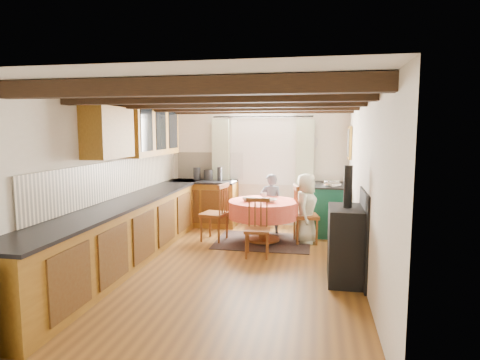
% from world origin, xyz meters
% --- Properties ---
extents(floor, '(3.60, 5.50, 0.00)m').
position_xyz_m(floor, '(0.00, 0.00, 0.00)').
color(floor, brown).
rests_on(floor, ground).
extents(ceiling, '(3.60, 5.50, 0.00)m').
position_xyz_m(ceiling, '(0.00, 0.00, 2.40)').
color(ceiling, white).
rests_on(ceiling, ground).
extents(wall_back, '(3.60, 0.00, 2.40)m').
position_xyz_m(wall_back, '(0.00, 2.75, 1.20)').
color(wall_back, silver).
rests_on(wall_back, ground).
extents(wall_front, '(3.60, 0.00, 2.40)m').
position_xyz_m(wall_front, '(0.00, -2.75, 1.20)').
color(wall_front, silver).
rests_on(wall_front, ground).
extents(wall_left, '(0.00, 5.50, 2.40)m').
position_xyz_m(wall_left, '(-1.80, 0.00, 1.20)').
color(wall_left, silver).
rests_on(wall_left, ground).
extents(wall_right, '(0.00, 5.50, 2.40)m').
position_xyz_m(wall_right, '(1.80, 0.00, 1.20)').
color(wall_right, silver).
rests_on(wall_right, ground).
extents(beam_a, '(3.60, 0.16, 0.16)m').
position_xyz_m(beam_a, '(0.00, -2.00, 2.31)').
color(beam_a, '#311F10').
rests_on(beam_a, ceiling).
extents(beam_b, '(3.60, 0.16, 0.16)m').
position_xyz_m(beam_b, '(0.00, -1.00, 2.31)').
color(beam_b, '#311F10').
rests_on(beam_b, ceiling).
extents(beam_c, '(3.60, 0.16, 0.16)m').
position_xyz_m(beam_c, '(0.00, 0.00, 2.31)').
color(beam_c, '#311F10').
rests_on(beam_c, ceiling).
extents(beam_d, '(3.60, 0.16, 0.16)m').
position_xyz_m(beam_d, '(0.00, 1.00, 2.31)').
color(beam_d, '#311F10').
rests_on(beam_d, ceiling).
extents(beam_e, '(3.60, 0.16, 0.16)m').
position_xyz_m(beam_e, '(0.00, 2.00, 2.31)').
color(beam_e, '#311F10').
rests_on(beam_e, ceiling).
extents(splash_left, '(0.02, 4.50, 0.55)m').
position_xyz_m(splash_left, '(-1.78, 0.30, 1.20)').
color(splash_left, beige).
rests_on(splash_left, wall_left).
extents(splash_back, '(1.40, 0.02, 0.55)m').
position_xyz_m(splash_back, '(-1.00, 2.73, 1.20)').
color(splash_back, beige).
rests_on(splash_back, wall_back).
extents(base_cabinet_left, '(0.60, 5.30, 0.88)m').
position_xyz_m(base_cabinet_left, '(-1.50, 0.00, 0.44)').
color(base_cabinet_left, '#8F601B').
rests_on(base_cabinet_left, floor).
extents(base_cabinet_back, '(1.30, 0.60, 0.88)m').
position_xyz_m(base_cabinet_back, '(-1.05, 2.45, 0.44)').
color(base_cabinet_back, '#8F601B').
rests_on(base_cabinet_back, floor).
extents(worktop_left, '(0.64, 5.30, 0.04)m').
position_xyz_m(worktop_left, '(-1.48, 0.00, 0.90)').
color(worktop_left, black).
rests_on(worktop_left, base_cabinet_left).
extents(worktop_back, '(1.30, 0.64, 0.04)m').
position_xyz_m(worktop_back, '(-1.05, 2.43, 0.90)').
color(worktop_back, black).
rests_on(worktop_back, base_cabinet_back).
extents(wall_cabinet_glass, '(0.34, 1.80, 0.90)m').
position_xyz_m(wall_cabinet_glass, '(-1.63, 1.20, 1.95)').
color(wall_cabinet_glass, '#8F601B').
rests_on(wall_cabinet_glass, wall_left).
extents(wall_cabinet_solid, '(0.34, 0.90, 0.70)m').
position_xyz_m(wall_cabinet_solid, '(-1.63, -0.30, 1.90)').
color(wall_cabinet_solid, '#8F601B').
rests_on(wall_cabinet_solid, wall_left).
extents(window_frame, '(1.34, 0.03, 1.54)m').
position_xyz_m(window_frame, '(0.10, 2.73, 1.60)').
color(window_frame, white).
rests_on(window_frame, wall_back).
extents(window_pane, '(1.20, 0.01, 1.40)m').
position_xyz_m(window_pane, '(0.10, 2.74, 1.60)').
color(window_pane, white).
rests_on(window_pane, wall_back).
extents(curtain_left, '(0.35, 0.10, 2.10)m').
position_xyz_m(curtain_left, '(-0.75, 2.65, 1.10)').
color(curtain_left, beige).
rests_on(curtain_left, wall_back).
extents(curtain_right, '(0.35, 0.10, 2.10)m').
position_xyz_m(curtain_right, '(0.95, 2.65, 1.10)').
color(curtain_right, beige).
rests_on(curtain_right, wall_back).
extents(curtain_rod, '(2.00, 0.03, 0.03)m').
position_xyz_m(curtain_rod, '(0.10, 2.65, 2.20)').
color(curtain_rod, black).
rests_on(curtain_rod, wall_back).
extents(wall_picture, '(0.04, 0.50, 0.60)m').
position_xyz_m(wall_picture, '(1.77, 2.30, 1.70)').
color(wall_picture, gold).
rests_on(wall_picture, wall_right).
extents(wall_plate, '(0.30, 0.02, 0.30)m').
position_xyz_m(wall_plate, '(1.05, 2.72, 1.70)').
color(wall_plate, silver).
rests_on(wall_plate, wall_back).
extents(rug, '(1.63, 1.26, 0.01)m').
position_xyz_m(rug, '(0.29, 1.41, 0.01)').
color(rug, black).
rests_on(rug, floor).
extents(dining_table, '(1.20, 1.20, 0.72)m').
position_xyz_m(dining_table, '(0.29, 1.41, 0.36)').
color(dining_table, '#EB7359').
rests_on(dining_table, floor).
extents(chair_near, '(0.41, 0.43, 0.89)m').
position_xyz_m(chair_near, '(0.31, 0.55, 0.45)').
color(chair_near, brown).
rests_on(chair_near, floor).
extents(chair_left, '(0.53, 0.51, 1.02)m').
position_xyz_m(chair_left, '(-0.56, 1.33, 0.51)').
color(chair_left, brown).
rests_on(chair_left, floor).
extents(chair_right, '(0.52, 0.51, 1.00)m').
position_xyz_m(chair_right, '(1.02, 1.51, 0.50)').
color(chair_right, brown).
rests_on(chair_right, floor).
extents(aga_range, '(0.67, 1.03, 0.95)m').
position_xyz_m(aga_range, '(1.47, 2.25, 0.47)').
color(aga_range, '#103E2E').
rests_on(aga_range, floor).
extents(cast_iron_stove, '(0.45, 0.75, 1.49)m').
position_xyz_m(cast_iron_stove, '(1.58, -0.23, 0.75)').
color(cast_iron_stove, black).
rests_on(cast_iron_stove, floor).
extents(child_far, '(0.46, 0.35, 1.13)m').
position_xyz_m(child_far, '(0.36, 2.00, 0.57)').
color(child_far, '#505A6B').
rests_on(child_far, floor).
extents(child_right, '(0.47, 0.64, 1.20)m').
position_xyz_m(child_right, '(1.02, 1.51, 0.60)').
color(child_right, beige).
rests_on(child_right, floor).
extents(bowl_a, '(0.26, 0.26, 0.06)m').
position_xyz_m(bowl_a, '(0.42, 1.27, 0.75)').
color(bowl_a, silver).
rests_on(bowl_a, dining_table).
extents(bowl_b, '(0.30, 0.30, 0.07)m').
position_xyz_m(bowl_b, '(0.05, 1.31, 0.76)').
color(bowl_b, silver).
rests_on(bowl_b, dining_table).
extents(cup, '(0.10, 0.10, 0.09)m').
position_xyz_m(cup, '(0.26, 1.71, 0.77)').
color(cup, silver).
rests_on(cup, dining_table).
extents(canister_tall, '(0.15, 0.15, 0.25)m').
position_xyz_m(canister_tall, '(-1.22, 2.51, 1.05)').
color(canister_tall, '#262628').
rests_on(canister_tall, worktop_back).
extents(canister_wide, '(0.19, 0.19, 0.21)m').
position_xyz_m(canister_wide, '(-1.00, 2.57, 1.02)').
color(canister_wide, '#262628').
rests_on(canister_wide, worktop_back).
extents(canister_slim, '(0.10, 0.10, 0.28)m').
position_xyz_m(canister_slim, '(-0.73, 2.47, 1.06)').
color(canister_slim, '#262628').
rests_on(canister_slim, worktop_back).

